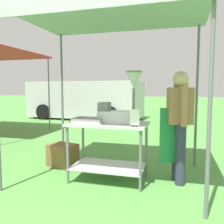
% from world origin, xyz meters
% --- Properties ---
extents(ground_plane, '(70.00, 70.00, 0.00)m').
position_xyz_m(ground_plane, '(0.00, 6.00, 0.00)').
color(ground_plane, '#519342').
extents(stall_canopy, '(2.78, 2.01, 2.49)m').
position_xyz_m(stall_canopy, '(0.08, 0.96, 2.38)').
color(stall_canopy, slate).
rests_on(stall_canopy, ground).
extents(donut_cart, '(1.15, 0.67, 0.86)m').
position_xyz_m(donut_cart, '(0.08, 0.86, 0.62)').
color(donut_cart, '#B7B7BC').
rests_on(donut_cart, ground).
extents(donut_tray, '(0.47, 0.33, 0.07)m').
position_xyz_m(donut_tray, '(-0.19, 0.78, 0.89)').
color(donut_tray, '#B7B7BC').
rests_on(donut_tray, donut_cart).
extents(donut_fryer, '(0.61, 0.28, 0.74)m').
position_xyz_m(donut_fryer, '(0.28, 0.85, 1.10)').
color(donut_fryer, '#B7B7BC').
rests_on(donut_fryer, donut_cart).
extents(menu_sign, '(0.13, 0.05, 0.23)m').
position_xyz_m(menu_sign, '(0.51, 0.63, 0.96)').
color(menu_sign, black).
rests_on(menu_sign, donut_cart).
extents(vendor, '(0.47, 0.54, 1.61)m').
position_xyz_m(vendor, '(1.08, 1.06, 0.90)').
color(vendor, '#2D3347').
rests_on(vendor, ground).
extents(supply_crate, '(0.55, 0.48, 0.38)m').
position_xyz_m(supply_crate, '(-0.89, 1.28, 0.19)').
color(supply_crate, brown).
rests_on(supply_crate, ground).
extents(van_silver, '(5.25, 2.40, 1.69)m').
position_xyz_m(van_silver, '(-3.04, 7.68, 0.88)').
color(van_silver, '#BCBCC1').
rests_on(van_silver, ground).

